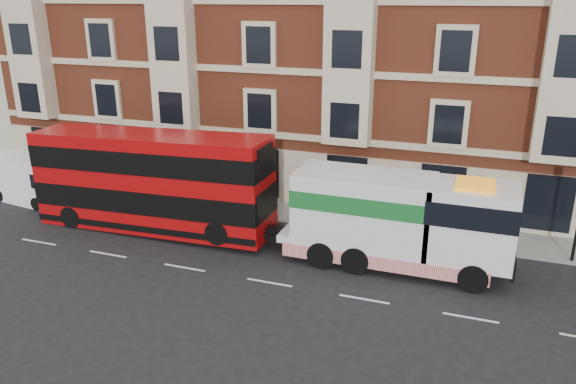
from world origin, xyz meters
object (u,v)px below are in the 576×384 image
(pedestrian, at_px, (84,181))
(tow_truck, at_px, (395,220))
(box_van, at_px, (29,180))
(double_decker_bus, at_px, (152,180))

(pedestrian, bearing_deg, tow_truck, -5.21)
(box_van, bearing_deg, double_decker_bus, 0.30)
(tow_truck, xyz_separation_m, box_van, (-21.10, 1.21, -0.90))
(double_decker_bus, relative_size, box_van, 2.36)
(double_decker_bus, distance_m, box_van, 9.21)
(tow_truck, distance_m, pedestrian, 19.03)
(double_decker_bus, distance_m, pedestrian, 7.51)
(pedestrian, bearing_deg, double_decker_bus, -20.05)
(double_decker_bus, height_order, tow_truck, double_decker_bus)
(double_decker_bus, relative_size, pedestrian, 8.02)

